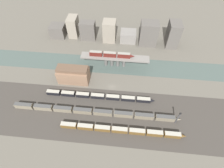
{
  "coord_description": "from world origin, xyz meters",
  "views": [
    {
      "loc": [
        8.07,
        -81.89,
        104.72
      ],
      "look_at": [
        0.0,
        -0.17,
        3.86
      ],
      "focal_mm": 28.0,
      "sensor_mm": 36.0,
      "label": 1
    }
  ],
  "objects_px": {
    "train_yard_near": "(121,130)",
    "train_yard_far": "(100,96)",
    "signal_tower": "(178,118)",
    "train_on_bridge": "(111,55)",
    "train_yard_mid": "(95,112)",
    "warehouse_building": "(73,74)"
  },
  "relations": [
    {
      "from": "train_on_bridge",
      "to": "train_yard_far",
      "type": "height_order",
      "value": "train_on_bridge"
    },
    {
      "from": "train_yard_far",
      "to": "train_yard_near",
      "type": "bearing_deg",
      "value": -54.6
    },
    {
      "from": "train_yard_near",
      "to": "warehouse_building",
      "type": "relative_size",
      "value": 3.35
    },
    {
      "from": "train_yard_near",
      "to": "signal_tower",
      "type": "xyz_separation_m",
      "value": [
        34.6,
        9.49,
        4.43
      ]
    },
    {
      "from": "train_yard_mid",
      "to": "train_yard_far",
      "type": "bearing_deg",
      "value": 84.14
    },
    {
      "from": "train_on_bridge",
      "to": "train_yard_far",
      "type": "distance_m",
      "value": 36.06
    },
    {
      "from": "train_yard_far",
      "to": "signal_tower",
      "type": "distance_m",
      "value": 54.28
    },
    {
      "from": "train_yard_far",
      "to": "warehouse_building",
      "type": "height_order",
      "value": "warehouse_building"
    },
    {
      "from": "train_on_bridge",
      "to": "train_yard_mid",
      "type": "distance_m",
      "value": 48.94
    },
    {
      "from": "warehouse_building",
      "to": "signal_tower",
      "type": "height_order",
      "value": "warehouse_building"
    },
    {
      "from": "train_on_bridge",
      "to": "warehouse_building",
      "type": "distance_m",
      "value": 33.66
    },
    {
      "from": "train_yard_far",
      "to": "signal_tower",
      "type": "relative_size",
      "value": 6.24
    },
    {
      "from": "train_on_bridge",
      "to": "train_yard_far",
      "type": "relative_size",
      "value": 0.46
    },
    {
      "from": "warehouse_building",
      "to": "train_yard_far",
      "type": "bearing_deg",
      "value": -33.91
    },
    {
      "from": "train_yard_near",
      "to": "train_yard_far",
      "type": "bearing_deg",
      "value": 125.4
    },
    {
      "from": "train_yard_near",
      "to": "train_yard_far",
      "type": "relative_size",
      "value": 1.0
    },
    {
      "from": "train_yard_near",
      "to": "signal_tower",
      "type": "bearing_deg",
      "value": 15.34
    },
    {
      "from": "train_on_bridge",
      "to": "train_yard_mid",
      "type": "xyz_separation_m",
      "value": [
        -6.33,
        -47.56,
        -9.62
      ]
    },
    {
      "from": "train_yard_near",
      "to": "signal_tower",
      "type": "distance_m",
      "value": 36.15
    },
    {
      "from": "train_yard_mid",
      "to": "signal_tower",
      "type": "bearing_deg",
      "value": -1.82
    },
    {
      "from": "train_on_bridge",
      "to": "signal_tower",
      "type": "bearing_deg",
      "value": -46.34
    },
    {
      "from": "signal_tower",
      "to": "train_yard_far",
      "type": "bearing_deg",
      "value": 163.94
    }
  ]
}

